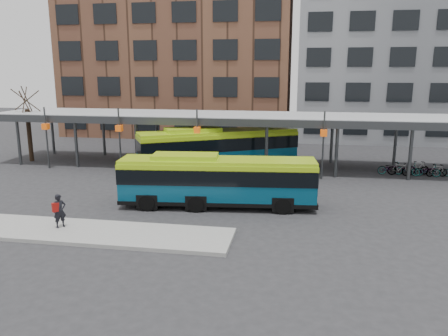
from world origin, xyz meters
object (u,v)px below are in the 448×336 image
at_px(bus_rear, 218,148).
at_px(pedestrian, 59,211).
at_px(bus_front, 217,180).
at_px(tree, 29,133).

height_order(bus_rear, pedestrian, bus_rear).
bearing_deg(bus_front, bus_rear, 94.34).
height_order(bus_front, pedestrian, bus_front).
bearing_deg(tree, bus_front, -28.67).
height_order(tree, pedestrian, tree).
distance_m(bus_front, pedestrian, 8.40).
relative_size(bus_front, pedestrian, 6.76).
bearing_deg(pedestrian, tree, 78.16).
xyz_separation_m(bus_front, pedestrian, (-6.69, -5.04, -0.55)).
distance_m(bus_front, bus_rear, 9.22).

